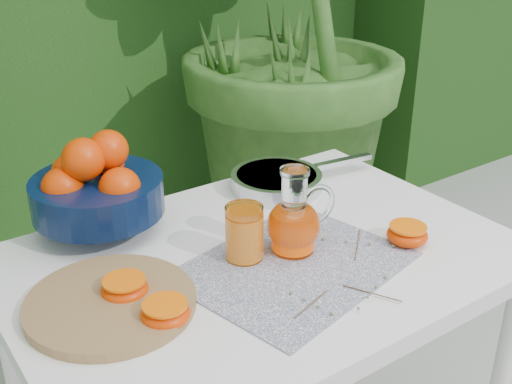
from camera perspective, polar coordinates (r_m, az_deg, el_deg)
potted_plant_right at (r=2.48m, az=0.85°, el=14.99°), size 2.69×2.69×1.93m
white_table at (r=1.34m, az=0.50°, el=-8.52°), size 1.00×0.70×0.75m
placemat at (r=1.25m, az=3.39°, el=-6.55°), size 0.48×0.41×0.00m
cutting_board at (r=1.16m, az=-12.81°, el=-9.60°), size 0.32×0.32×0.02m
fruit_bowl at (r=1.38m, az=-14.07°, el=0.39°), size 0.36×0.36×0.22m
juice_pitcher at (r=1.27m, az=3.43°, el=-2.72°), size 0.16×0.12×0.18m
juice_tumbler at (r=1.25m, az=-1.04°, el=-3.74°), size 0.09×0.09×0.11m
saute_pan at (r=1.56m, az=1.94°, el=1.07°), size 0.40×0.25×0.04m
orange_halves at (r=1.19m, az=-1.20°, el=-7.47°), size 0.65×0.24×0.04m
thyme_sprigs at (r=1.22m, az=8.22°, el=-7.44°), size 0.31×0.25×0.01m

